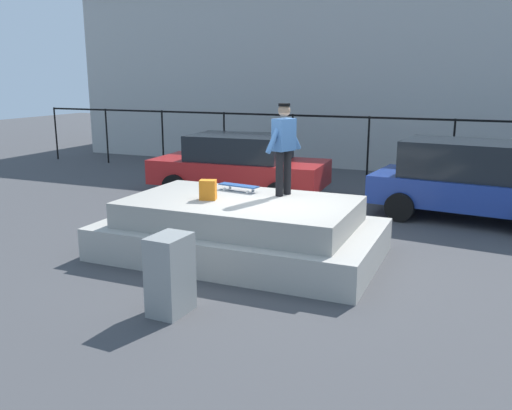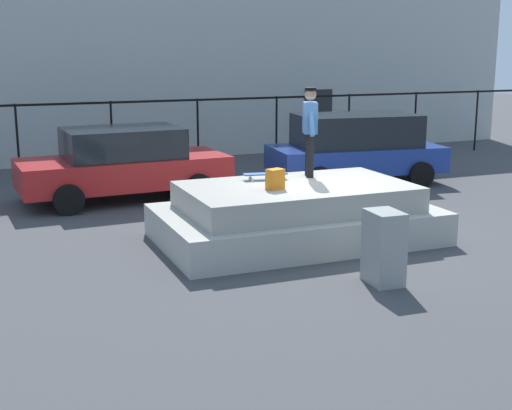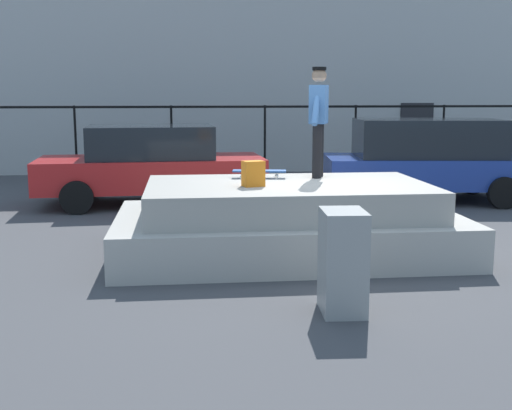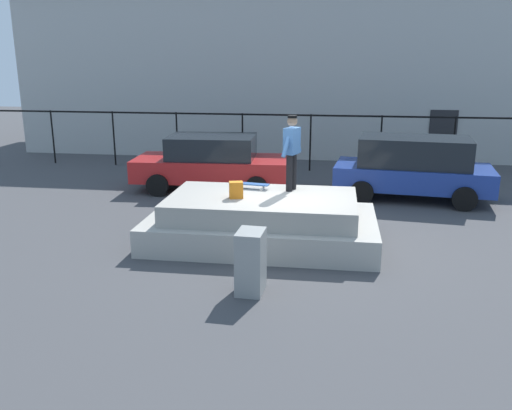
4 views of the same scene
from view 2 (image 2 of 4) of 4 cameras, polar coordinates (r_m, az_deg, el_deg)
name	(u,v)px [view 2 (image 2 of 4)]	position (r m, az deg, el deg)	size (l,w,h in m)	color
ground_plane	(326,236)	(13.05, 5.69, -2.48)	(60.00, 60.00, 0.00)	#424244
concrete_ledge	(296,215)	(12.63, 3.27, -0.81)	(4.85, 2.86, 1.01)	#ADA89E
skateboarder	(310,126)	(13.18, 4.37, 6.39)	(0.40, 0.91, 1.65)	black
skateboard	(265,174)	(12.93, 0.75, 2.50)	(0.82, 0.32, 0.12)	#264C8C
backpack	(275,179)	(12.05, 1.56, 2.10)	(0.28, 0.20, 0.35)	orange
car_red_sedan_near	(123,163)	(16.16, -10.65, 3.36)	(4.69, 2.39, 1.62)	#B21E1E
car_blue_hatchback_mid	(356,147)	(17.96, 8.05, 4.66)	(4.44, 2.54, 1.74)	navy
utility_box	(384,248)	(10.47, 10.27, -3.40)	(0.44, 0.60, 1.09)	gray
fence_row	(198,120)	(19.85, -4.73, 6.87)	(24.06, 0.06, 1.98)	black
warehouse_building	(144,46)	(25.55, -8.99, 12.52)	(24.50, 8.32, 6.72)	#B2B2AD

